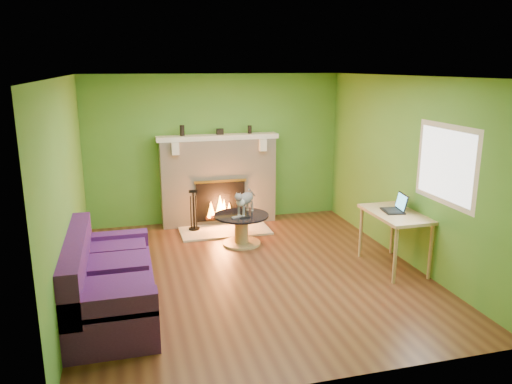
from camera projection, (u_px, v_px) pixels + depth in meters
floor at (251, 273)px, 6.77m from camera, size 5.00×5.00×0.00m
ceiling at (251, 76)px, 6.14m from camera, size 5.00×5.00×0.00m
wall_back at (216, 149)px, 8.80m from camera, size 5.00×0.00×5.00m
wall_front at (326, 244)px, 4.11m from camera, size 5.00×0.00×5.00m
wall_left at (67, 190)px, 5.89m from camera, size 0.00×5.00×5.00m
wall_right at (406, 170)px, 7.02m from camera, size 0.00×5.00×5.00m
window_frame at (446, 165)px, 6.11m from camera, size 0.00×1.20×1.20m
window_pane at (446, 165)px, 6.11m from camera, size 0.00×1.06×1.06m
fireplace at (218, 180)px, 8.75m from camera, size 2.10×0.46×1.58m
hearth at (225, 230)px, 8.46m from camera, size 1.50×0.75×0.03m
mantel at (218, 137)px, 8.55m from camera, size 2.10×0.28×0.08m
sofa at (106, 283)px, 5.61m from camera, size 0.92×2.04×0.91m
coffee_table at (241, 227)px, 7.80m from camera, size 0.85×0.85×0.48m
desk at (395, 219)px, 6.80m from camera, size 0.62×1.07×0.79m
cat at (246, 201)px, 7.76m from camera, size 0.58×0.64×0.39m
remote_silver at (237, 217)px, 7.61m from camera, size 0.17×0.11×0.02m
remote_black at (245, 217)px, 7.58m from camera, size 0.17×0.08×0.02m
laptop at (393, 203)px, 6.78m from camera, size 0.34×0.37×0.25m
fire_tools at (194, 210)px, 8.38m from camera, size 0.19×0.19×0.69m
mantel_vase_left at (182, 130)px, 8.39m from camera, size 0.08×0.08×0.18m
mantel_vase_right at (250, 129)px, 8.69m from camera, size 0.07×0.07×0.14m
mantel_box at (220, 132)px, 8.56m from camera, size 0.12×0.08×0.10m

